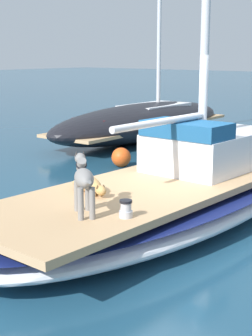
{
  "coord_description": "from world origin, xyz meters",
  "views": [
    {
      "loc": [
        4.41,
        -6.3,
        2.54
      ],
      "look_at": [
        0.0,
        -1.0,
        1.01
      ],
      "focal_mm": 55.94,
      "sensor_mm": 36.0,
      "label": 1
    }
  ],
  "objects": [
    {
      "name": "ground_plane",
      "position": [
        0.0,
        0.0,
        0.0
      ],
      "size": [
        120.0,
        120.0,
        0.0
      ],
      "primitive_type": "plane",
      "color": "navy"
    },
    {
      "name": "moored_boat_port_side",
      "position": [
        -5.03,
        5.82,
        0.56
      ],
      "size": [
        2.47,
        7.65,
        6.1
      ],
      "color": "black",
      "rests_on": "ground"
    },
    {
      "name": "cabin_house",
      "position": [
        0.02,
        1.12,
        1.01
      ],
      "size": [
        1.43,
        2.24,
        0.84
      ],
      "color": "silver",
      "rests_on": "sailboat_main"
    },
    {
      "name": "dog_tan",
      "position": [
        -0.42,
        -1.28,
        0.77
      ],
      "size": [
        0.92,
        0.45,
        0.22
      ],
      "color": "tan",
      "rests_on": "sailboat_main"
    },
    {
      "name": "dog_grey",
      "position": [
        0.22,
        -2.04,
        1.08
      ],
      "size": [
        0.79,
        0.65,
        0.7
      ],
      "color": "gray",
      "rests_on": "sailboat_main"
    },
    {
      "name": "mooring_buoy",
      "position": [
        -3.09,
        2.53,
        0.22
      ],
      "size": [
        0.44,
        0.44,
        0.44
      ],
      "primitive_type": "sphere",
      "color": "#E55119",
      "rests_on": "ground"
    },
    {
      "name": "deck_winch",
      "position": [
        0.69,
        -1.83,
        0.76
      ],
      "size": [
        0.16,
        0.16,
        0.21
      ],
      "color": "#B7B7BC",
      "rests_on": "sailboat_main"
    },
    {
      "name": "sailboat_main",
      "position": [
        0.0,
        0.0,
        0.34
      ],
      "size": [
        2.62,
        7.27,
        0.66
      ],
      "color": "white",
      "rests_on": "ground"
    }
  ]
}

